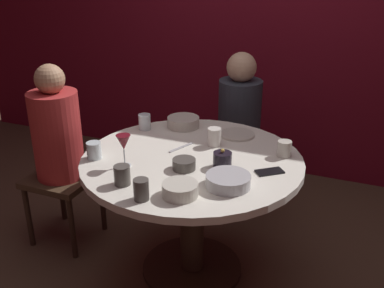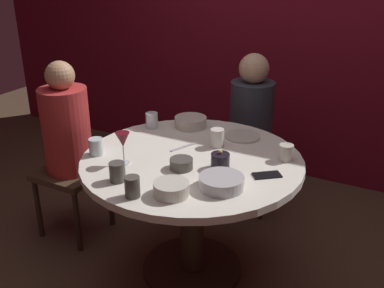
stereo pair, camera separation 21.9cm
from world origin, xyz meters
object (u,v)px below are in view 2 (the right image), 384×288
at_px(wine_glass, 123,141).
at_px(cup_by_left_diner, 132,187).
at_px(cup_center_front, 286,152).
at_px(cup_by_right_diner, 96,147).
at_px(cup_near_candle, 217,138).
at_px(seated_diner_back, 251,115).
at_px(dinner_plate, 243,136).
at_px(bowl_sauce_side, 181,164).
at_px(bowl_salad_center, 171,189).
at_px(seated_diner_left, 67,133).
at_px(bowl_small_white, 191,122).
at_px(dining_table, 192,186).
at_px(cell_phone, 267,175).
at_px(candle_holder, 220,161).
at_px(cup_far_edge, 117,172).
at_px(cup_beside_wine, 152,120).
at_px(bowl_serving_large, 221,182).

xyz_separation_m(wine_glass, cup_by_left_diner, (0.24, -0.27, -0.08)).
bearing_deg(cup_center_front, cup_by_right_diner, -156.09).
bearing_deg(wine_glass, cup_near_candle, 52.13).
distance_m(seated_diner_back, dinner_plate, 0.53).
bearing_deg(dinner_plate, cup_by_left_diner, -101.21).
relative_size(bowl_sauce_side, cup_by_left_diner, 1.20).
bearing_deg(bowl_salad_center, cup_by_left_diner, -146.88).
distance_m(bowl_salad_center, cup_center_front, 0.71).
xyz_separation_m(seated_diner_left, bowl_small_white, (0.67, 0.41, 0.06)).
distance_m(wine_glass, cup_by_right_diner, 0.22).
bearing_deg(dining_table, bowl_sauce_side, -84.11).
height_order(dinner_plate, cell_phone, dinner_plate).
height_order(candle_holder, cup_near_candle, cup_near_candle).
height_order(cup_far_edge, cup_beside_wine, cup_beside_wine).
bearing_deg(dining_table, candle_holder, -13.89).
bearing_deg(bowl_serving_large, cup_far_edge, -159.94).
xyz_separation_m(dining_table, bowl_serving_large, (0.28, -0.24, 0.21)).
relative_size(seated_diner_back, bowl_small_white, 5.67).
distance_m(cell_phone, bowl_salad_center, 0.51).
xyz_separation_m(bowl_serving_large, cup_center_front, (0.18, 0.44, 0.01)).
distance_m(dinner_plate, cup_by_right_diner, 0.87).
distance_m(bowl_serving_large, cup_far_edge, 0.51).
bearing_deg(bowl_sauce_side, dinner_plate, 77.35).
relative_size(bowl_serving_large, cup_far_edge, 2.23).
relative_size(bowl_sauce_side, cup_far_edge, 1.24).
distance_m(cell_phone, cup_by_right_diner, 0.94).
relative_size(cell_phone, cup_center_front, 1.58).
bearing_deg(candle_holder, seated_diner_back, 101.29).
relative_size(seated_diner_left, candle_holder, 11.57).
bearing_deg(wine_glass, seated_diner_left, 159.34).
height_order(bowl_sauce_side, cup_center_front, cup_center_front).
height_order(seated_diner_left, bowl_sauce_side, seated_diner_left).
xyz_separation_m(bowl_serving_large, cup_near_candle, (-0.23, 0.44, 0.02)).
bearing_deg(bowl_serving_large, bowl_small_white, 128.41).
xyz_separation_m(candle_holder, cup_center_front, (0.27, 0.26, 0.00)).
relative_size(cell_phone, cup_near_candle, 1.33).
bearing_deg(cup_center_front, cup_beside_wine, 175.72).
height_order(candle_holder, cup_beside_wine, candle_holder).
xyz_separation_m(dinner_plate, cup_center_front, (0.32, -0.19, 0.04)).
bearing_deg(dinner_plate, bowl_serving_large, -76.97).
bearing_deg(bowl_sauce_side, wine_glass, -163.50).
bearing_deg(cup_by_left_diner, seated_diner_back, 88.32).
bearing_deg(bowl_sauce_side, candle_holder, 29.26).
bearing_deg(candle_holder, cup_beside_wine, 152.66).
height_order(seated_diner_left, cup_beside_wine, seated_diner_left).
distance_m(bowl_salad_center, bowl_sauce_side, 0.28).
relative_size(seated_diner_back, cup_by_left_diner, 11.53).
bearing_deg(bowl_salad_center, dinner_plate, 87.89).
bearing_deg(cell_phone, candle_holder, -121.56).
bearing_deg(dining_table, bowl_serving_large, -39.70).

